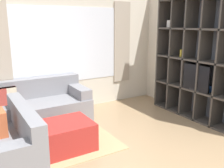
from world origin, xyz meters
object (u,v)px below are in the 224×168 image
at_px(couch_main, 32,109).
at_px(couch_side, 3,148).
at_px(shelving_unit, 197,60).
at_px(ottoman, 66,136).

bearing_deg(couch_main, couch_side, -117.32).
bearing_deg(couch_side, couch_main, 152.68).
bearing_deg(shelving_unit, couch_main, 156.43).
distance_m(shelving_unit, couch_main, 3.39).
bearing_deg(shelving_unit, ottoman, 178.62).
bearing_deg(couch_side, shelving_unit, 90.77).
xyz_separation_m(couch_main, ottoman, (0.20, -1.24, -0.10)).
height_order(shelving_unit, ottoman, shelving_unit).
relative_size(shelving_unit, ottoman, 3.00).
distance_m(couch_main, ottoman, 1.26).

